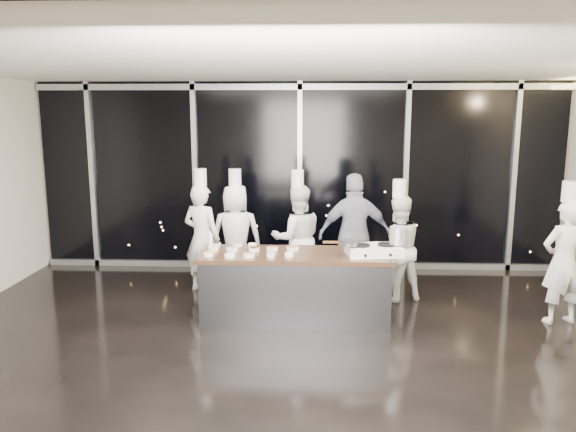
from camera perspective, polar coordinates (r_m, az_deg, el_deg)
name	(u,v)px	position (r m, az deg, el deg)	size (l,w,h in m)	color
ground	(293,347)	(6.71, 0.51, -13.15)	(9.00, 9.00, 0.00)	black
room_shell	(309,154)	(6.16, 2.20, 6.33)	(9.02, 7.02, 3.21)	beige
window_wall	(300,177)	(9.64, 1.20, 4.02)	(8.90, 0.11, 3.20)	black
demo_counter	(295,286)	(7.39, 0.75, -7.11)	(2.46, 0.86, 0.90)	#38373C
stove	(374,250)	(7.24, 8.70, -3.43)	(0.73, 0.51, 0.14)	white
frying_pan	(348,243)	(7.13, 6.09, -2.75)	(0.47, 0.30, 0.04)	slate
stock_pot	(398,235)	(7.27, 11.13, -1.95)	(0.22, 0.22, 0.22)	#BCBCBE
prep_bowls	(248,250)	(7.33, -4.07, -3.45)	(1.20, 0.74, 0.05)	white
squeeze_bottle	(210,240)	(7.55, -7.88, -2.42)	(0.07, 0.07, 0.24)	silver
chef_far_left	(202,237)	(8.55, -8.74, -2.09)	(0.70, 0.59, 1.87)	silver
chef_left	(236,235)	(8.72, -5.31, -1.91)	(0.83, 0.59, 1.84)	silver
chef_center	(297,238)	(8.48, 0.95, -2.23)	(0.89, 0.75, 1.85)	silver
guest	(355,235)	(8.34, 6.80, -1.89)	(1.10, 0.53, 1.82)	#131D35
chef_right	(397,247)	(8.21, 11.04, -3.15)	(0.90, 0.79, 1.76)	silver
chef_side	(563,260)	(7.99, 26.18, -4.07)	(0.67, 0.52, 1.85)	silver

